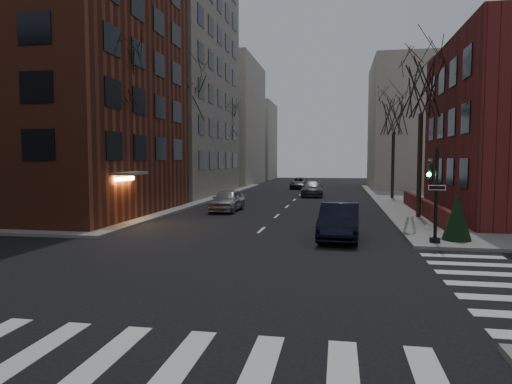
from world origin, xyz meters
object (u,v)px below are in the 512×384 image
at_px(tree_left_c, 227,121).
at_px(streetlamp_near, 177,152).
at_px(tree_left_b, 186,97).
at_px(tree_left_a, 119,77).
at_px(tree_right_a, 422,87).
at_px(parked_sedan, 340,221).
at_px(car_lane_gray, 312,189).
at_px(car_lane_silver, 227,200).
at_px(sandwich_board, 410,225).
at_px(tree_right_b, 394,116).
at_px(traffic_signal, 434,201).
at_px(evergreen_shrub, 457,217).
at_px(streetlamp_far, 236,155).
at_px(car_lane_far, 300,183).

height_order(tree_left_c, streetlamp_near, tree_left_c).
bearing_deg(tree_left_b, tree_left_a, -90.00).
bearing_deg(tree_left_b, tree_right_a, -24.44).
distance_m(parked_sedan, car_lane_gray, 24.51).
height_order(tree_left_a, car_lane_silver, tree_left_a).
bearing_deg(sandwich_board, tree_right_b, 106.86).
xyz_separation_m(traffic_signal, car_lane_gray, (-6.63, 25.37, -1.14)).
distance_m(tree_left_b, car_lane_gray, 15.44).
height_order(tree_left_c, sandwich_board, tree_left_c).
distance_m(tree_right_b, parked_sedan, 23.51).
xyz_separation_m(car_lane_silver, sandwich_board, (11.14, -8.84, -0.22)).
relative_size(tree_left_a, car_lane_gray, 1.93).
distance_m(tree_left_b, tree_right_a, 19.35).
relative_size(parked_sedan, car_lane_gray, 0.94).
height_order(streetlamp_near, car_lane_gray, streetlamp_near).
bearing_deg(sandwich_board, traffic_signal, -53.36).
height_order(tree_right_a, evergreen_shrub, tree_right_a).
bearing_deg(evergreen_shrub, tree_right_b, 90.66).
relative_size(tree_left_c, car_lane_gray, 1.83).
xyz_separation_m(tree_left_c, sandwich_board, (16.10, -28.73, -7.47)).
bearing_deg(streetlamp_far, streetlamp_near, -90.00).
height_order(tree_left_b, streetlamp_far, tree_left_b).
bearing_deg(tree_left_c, traffic_signal, -61.64).
relative_size(sandwich_board, evergreen_shrub, 0.40).
bearing_deg(sandwich_board, streetlamp_far, 137.77).
xyz_separation_m(traffic_signal, streetlamp_far, (-16.14, 33.01, 2.33)).
xyz_separation_m(tree_right_a, car_lane_silver, (-12.64, 2.11, -7.25)).
relative_size(traffic_signal, streetlamp_far, 0.64).
height_order(traffic_signal, streetlamp_near, streetlamp_near).
height_order(tree_left_a, tree_right_b, tree_left_a).
height_order(traffic_signal, tree_left_c, tree_left_c).
bearing_deg(tree_left_b, traffic_signal, -45.46).
height_order(streetlamp_near, sandwich_board, streetlamp_near).
bearing_deg(tree_right_b, car_lane_far, 124.81).
relative_size(tree_right_a, streetlamp_far, 1.55).
height_order(car_lane_silver, car_lane_gray, car_lane_silver).
height_order(tree_right_b, evergreen_shrub, tree_right_b).
height_order(tree_right_a, car_lane_silver, tree_right_a).
bearing_deg(tree_right_a, streetlamp_near, 166.76).
xyz_separation_m(parked_sedan, car_lane_silver, (-7.84, 10.11, -0.04)).
relative_size(parked_sedan, car_lane_silver, 1.09).
xyz_separation_m(tree_left_a, streetlamp_near, (0.60, 8.00, -4.23)).
xyz_separation_m(streetlamp_near, car_lane_far, (7.40, 23.81, -3.54)).
height_order(streetlamp_near, car_lane_far, streetlamp_near).
bearing_deg(sandwich_board, car_lane_gray, 125.54).
bearing_deg(evergreen_shrub, tree_left_c, 120.59).
bearing_deg(evergreen_shrub, tree_left_a, 166.74).
height_order(tree_right_b, car_lane_far, tree_right_b).
bearing_deg(car_lane_silver, streetlamp_far, 102.50).
distance_m(streetlamp_near, car_lane_gray, 15.98).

